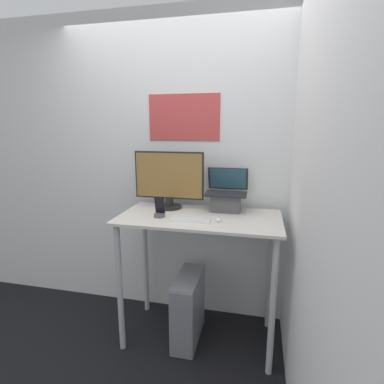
{
  "coord_description": "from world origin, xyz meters",
  "views": [
    {
      "loc": [
        0.42,
        -1.78,
        1.67
      ],
      "look_at": [
        -0.06,
        0.31,
        1.2
      ],
      "focal_mm": 28.0,
      "sensor_mm": 36.0,
      "label": 1
    }
  ],
  "objects_px": {
    "keyboard": "(191,220)",
    "mouse": "(219,220)",
    "laptop": "(226,198)",
    "cell_phone": "(159,211)",
    "computer_tower": "(188,308)",
    "monitor": "(169,182)"
  },
  "relations": [
    {
      "from": "laptop",
      "to": "monitor",
      "type": "relative_size",
      "value": 0.58
    },
    {
      "from": "laptop",
      "to": "computer_tower",
      "type": "relative_size",
      "value": 0.61
    },
    {
      "from": "laptop",
      "to": "cell_phone",
      "type": "distance_m",
      "value": 0.53
    },
    {
      "from": "laptop",
      "to": "keyboard",
      "type": "distance_m",
      "value": 0.39
    },
    {
      "from": "monitor",
      "to": "cell_phone",
      "type": "distance_m",
      "value": 0.31
    },
    {
      "from": "keyboard",
      "to": "mouse",
      "type": "bearing_deg",
      "value": 6.29
    },
    {
      "from": "mouse",
      "to": "cell_phone",
      "type": "height_order",
      "value": "cell_phone"
    },
    {
      "from": "laptop",
      "to": "cell_phone",
      "type": "relative_size",
      "value": 2.15
    },
    {
      "from": "monitor",
      "to": "mouse",
      "type": "xyz_separation_m",
      "value": [
        0.44,
        -0.27,
        -0.21
      ]
    },
    {
      "from": "mouse",
      "to": "laptop",
      "type": "bearing_deg",
      "value": 86.96
    },
    {
      "from": "mouse",
      "to": "cell_phone",
      "type": "bearing_deg",
      "value": 177.61
    },
    {
      "from": "laptop",
      "to": "monitor",
      "type": "bearing_deg",
      "value": -177.78
    },
    {
      "from": "keyboard",
      "to": "mouse",
      "type": "xyz_separation_m",
      "value": [
        0.19,
        0.02,
        0.0
      ]
    },
    {
      "from": "computer_tower",
      "to": "cell_phone",
      "type": "bearing_deg",
      "value": -167.41
    },
    {
      "from": "computer_tower",
      "to": "monitor",
      "type": "bearing_deg",
      "value": 134.49
    },
    {
      "from": "laptop",
      "to": "computer_tower",
      "type": "bearing_deg",
      "value": -137.72
    },
    {
      "from": "keyboard",
      "to": "cell_phone",
      "type": "xyz_separation_m",
      "value": [
        -0.25,
        0.04,
        0.03
      ]
    },
    {
      "from": "laptop",
      "to": "keyboard",
      "type": "xyz_separation_m",
      "value": [
        -0.21,
        -0.31,
        -0.09
      ]
    },
    {
      "from": "monitor",
      "to": "keyboard",
      "type": "bearing_deg",
      "value": -49.74
    },
    {
      "from": "laptop",
      "to": "keyboard",
      "type": "height_order",
      "value": "laptop"
    },
    {
      "from": "keyboard",
      "to": "laptop",
      "type": "bearing_deg",
      "value": 56.44
    },
    {
      "from": "keyboard",
      "to": "computer_tower",
      "type": "relative_size",
      "value": 0.5
    }
  ]
}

